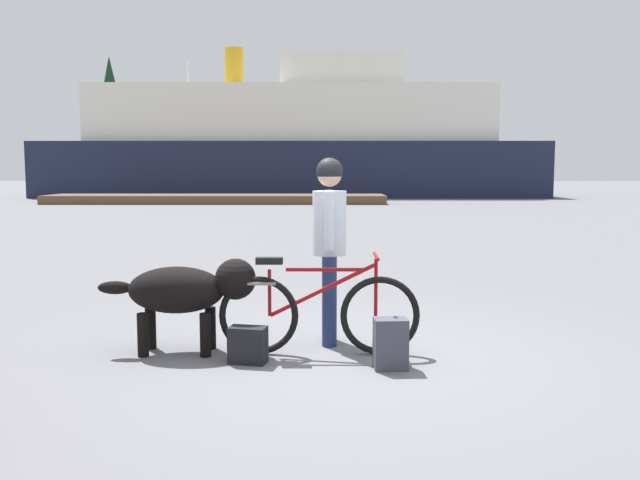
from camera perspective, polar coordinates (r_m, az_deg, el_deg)
ground_plane at (r=6.26m, az=1.91°, el=-9.57°), size 160.00×160.00×0.00m
bicycle at (r=6.16m, az=-0.20°, el=-6.08°), size 1.81×0.44×0.91m
person_cyclist at (r=6.46m, az=0.79°, el=0.71°), size 0.32×0.53×1.78m
dog at (r=6.31m, az=-11.04°, el=-4.15°), size 1.44×0.50×0.87m
backpack at (r=5.81m, az=5.93°, el=-8.63°), size 0.29×0.22×0.43m
handbag_pannier at (r=5.99m, az=-6.06°, el=-8.74°), size 0.35×0.24×0.32m
dock_pier at (r=32.76m, az=-8.63°, el=3.42°), size 15.90×2.97×0.40m
ferry_boat at (r=41.25m, az=-2.15°, el=8.00°), size 28.76×8.20×8.73m
sailboat_moored at (r=43.97m, az=-10.84°, el=4.45°), size 6.41×1.80×8.42m
pine_tree_far_left at (r=61.57m, az=-17.14°, el=10.38°), size 3.85×3.85×11.06m
pine_tree_center at (r=59.54m, az=-2.74°, el=10.63°), size 2.91×2.91×9.73m
pine_tree_far_right at (r=62.55m, az=9.09°, el=9.71°), size 3.39×3.39×9.38m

